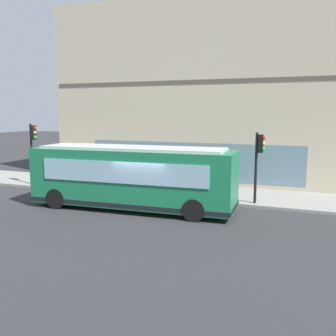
# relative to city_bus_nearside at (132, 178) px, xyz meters

# --- Properties ---
(ground) EXTENTS (120.00, 120.00, 0.00)m
(ground) POSITION_rel_city_bus_nearside_xyz_m (-0.38, -0.95, -1.55)
(ground) COLOR #2D2D30
(sidewalk_curb) EXTENTS (4.24, 40.00, 0.15)m
(sidewalk_curb) POSITION_rel_city_bus_nearside_xyz_m (4.34, -0.95, -1.48)
(sidewalk_curb) COLOR gray
(sidewalk_curb) RESTS_ON ground
(building_corner) EXTENTS (6.09, 19.99, 11.95)m
(building_corner) POSITION_rel_city_bus_nearside_xyz_m (9.48, -0.95, 4.41)
(building_corner) COLOR beige
(building_corner) RESTS_ON ground
(city_bus_nearside) EXTENTS (2.98, 10.14, 3.07)m
(city_bus_nearside) POSITION_rel_city_bus_nearside_xyz_m (0.00, 0.00, 0.00)
(city_bus_nearside) COLOR #197247
(city_bus_nearside) RESTS_ON ground
(traffic_light_near_corner) EXTENTS (0.32, 0.49, 3.58)m
(traffic_light_near_corner) POSITION_rel_city_bus_nearside_xyz_m (2.71, -5.70, 1.09)
(traffic_light_near_corner) COLOR black
(traffic_light_near_corner) RESTS_ON sidewalk_curb
(traffic_light_down_block) EXTENTS (0.32, 0.49, 3.85)m
(traffic_light_down_block) POSITION_rel_city_bus_nearside_xyz_m (2.72, 8.26, 1.28)
(traffic_light_down_block) COLOR black
(traffic_light_down_block) RESTS_ON sidewalk_curb
(fire_hydrant) EXTENTS (0.35, 0.35, 0.74)m
(fire_hydrant) POSITION_rel_city_bus_nearside_xyz_m (4.39, -2.39, -1.04)
(fire_hydrant) COLOR yellow
(fire_hydrant) RESTS_ON sidewalk_curb
(pedestrian_by_light_pole) EXTENTS (0.32, 0.32, 1.68)m
(pedestrian_by_light_pole) POSITION_rel_city_bus_nearside_xyz_m (5.67, 0.93, -0.44)
(pedestrian_by_light_pole) COLOR gold
(pedestrian_by_light_pole) RESTS_ON sidewalk_curb
(pedestrian_walking_along_curb) EXTENTS (0.32, 0.32, 1.81)m
(pedestrian_walking_along_curb) POSITION_rel_city_bus_nearside_xyz_m (4.08, 0.69, -0.36)
(pedestrian_walking_along_curb) COLOR #3359A5
(pedestrian_walking_along_curb) RESTS_ON sidewalk_curb
(pedestrian_near_hydrant) EXTENTS (0.32, 0.32, 1.74)m
(pedestrian_near_hydrant) POSITION_rel_city_bus_nearside_xyz_m (5.64, -3.95, -0.40)
(pedestrian_near_hydrant) COLOR #8C3F8C
(pedestrian_near_hydrant) RESTS_ON sidewalk_curb
(pedestrian_near_building_entrance) EXTENTS (0.32, 0.32, 1.68)m
(pedestrian_near_building_entrance) POSITION_rel_city_bus_nearside_xyz_m (4.23, 5.71, -0.44)
(pedestrian_near_building_entrance) COLOR black
(pedestrian_near_building_entrance) RESTS_ON sidewalk_curb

